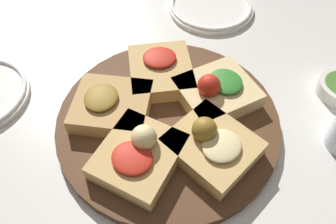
# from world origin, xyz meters

# --- Properties ---
(ground_plane) EXTENTS (3.00, 3.00, 0.00)m
(ground_plane) POSITION_xyz_m (0.00, 0.00, 0.00)
(ground_plane) COLOR silver
(serving_board) EXTENTS (0.39, 0.39, 0.02)m
(serving_board) POSITION_xyz_m (0.00, 0.00, 0.01)
(serving_board) COLOR #51331E
(serving_board) RESTS_ON ground_plane
(focaccia_slice_0) EXTENTS (0.14, 0.15, 0.06)m
(focaccia_slice_0) POSITION_xyz_m (0.02, -0.09, 0.04)
(focaccia_slice_0) COLOR tan
(focaccia_slice_0) RESTS_ON serving_board
(focaccia_slice_1) EXTENTS (0.14, 0.13, 0.06)m
(focaccia_slice_1) POSITION_xyz_m (0.10, -0.01, 0.04)
(focaccia_slice_1) COLOR #E5C689
(focaccia_slice_1) RESTS_ON serving_board
(focaccia_slice_2) EXTENTS (0.16, 0.17, 0.04)m
(focaccia_slice_2) POSITION_xyz_m (0.04, 0.09, 0.04)
(focaccia_slice_2) COLOR tan
(focaccia_slice_2) RESTS_ON serving_board
(focaccia_slice_3) EXTENTS (0.17, 0.17, 0.04)m
(focaccia_slice_3) POSITION_xyz_m (-0.07, 0.07, 0.04)
(focaccia_slice_3) COLOR tan
(focaccia_slice_3) RESTS_ON serving_board
(focaccia_slice_4) EXTENTS (0.17, 0.16, 0.06)m
(focaccia_slice_4) POSITION_xyz_m (-0.09, -0.05, 0.04)
(focaccia_slice_4) COLOR tan
(focaccia_slice_4) RESTS_ON serving_board
(plate_right) EXTENTS (0.20, 0.20, 0.02)m
(plate_right) POSITION_xyz_m (0.28, 0.22, 0.01)
(plate_right) COLOR white
(plate_right) RESTS_ON ground_plane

